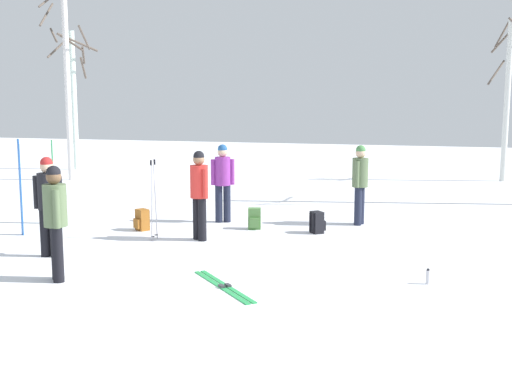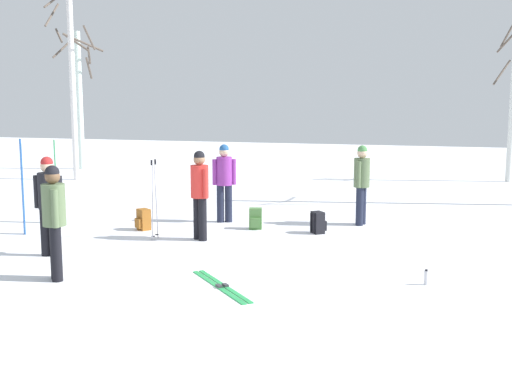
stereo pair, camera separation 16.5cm
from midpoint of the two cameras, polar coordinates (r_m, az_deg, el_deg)
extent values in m
plane|color=white|center=(9.43, -4.18, -7.91)|extent=(60.00, 60.00, 0.00)
cylinder|color=black|center=(9.76, -17.49, -5.23)|extent=(0.16, 0.16, 0.82)
cylinder|color=black|center=(9.58, -17.41, -5.47)|extent=(0.16, 0.16, 0.82)
cylinder|color=#566B47|center=(9.53, -17.64, -1.14)|extent=(0.34, 0.34, 0.62)
sphere|color=brown|center=(9.47, -17.75, 1.37)|extent=(0.22, 0.22, 0.22)
sphere|color=black|center=(9.47, -17.76, 1.73)|extent=(0.21, 0.21, 0.21)
cylinder|color=#566B47|center=(9.74, -17.73, -1.06)|extent=(0.10, 0.10, 0.56)
cylinder|color=#566B47|center=(9.33, -17.53, -1.46)|extent=(0.10, 0.10, 0.56)
cylinder|color=black|center=(11.15, -17.59, -3.57)|extent=(0.16, 0.16, 0.82)
cylinder|color=black|center=(11.23, -18.41, -3.52)|extent=(0.16, 0.16, 0.82)
cylinder|color=black|center=(11.07, -18.17, 0.10)|extent=(0.34, 0.34, 0.62)
sphere|color=beige|center=(11.02, -18.27, 2.27)|extent=(0.22, 0.22, 0.22)
sphere|color=#B22626|center=(11.01, -18.28, 2.58)|extent=(0.21, 0.21, 0.21)
cylinder|color=black|center=(10.97, -17.19, -0.03)|extent=(0.10, 0.10, 0.56)
cylinder|color=black|center=(11.17, -19.12, 0.03)|extent=(0.10, 0.10, 0.56)
cylinder|color=#1E2338|center=(13.64, -2.19, -1.07)|extent=(0.16, 0.16, 0.82)
cylinder|color=#1E2338|center=(13.62, -2.95, -1.08)|extent=(0.16, 0.16, 0.82)
cylinder|color=purple|center=(13.53, -2.59, 1.93)|extent=(0.34, 0.34, 0.62)
sphere|color=beige|center=(13.49, -2.60, 3.71)|extent=(0.22, 0.22, 0.22)
sphere|color=#265999|center=(13.49, -2.60, 3.96)|extent=(0.21, 0.21, 0.21)
cylinder|color=purple|center=(13.56, -1.71, 1.87)|extent=(0.10, 0.10, 0.56)
cylinder|color=purple|center=(13.51, -3.47, 1.83)|extent=(0.10, 0.10, 0.56)
cylinder|color=black|center=(11.98, -5.00, -2.40)|extent=(0.16, 0.16, 0.82)
cylinder|color=black|center=(11.83, -4.54, -2.53)|extent=(0.16, 0.16, 0.82)
cylinder|color=red|center=(11.79, -4.81, 0.97)|extent=(0.34, 0.34, 0.62)
sphere|color=#997051|center=(11.75, -4.84, 3.00)|extent=(0.22, 0.22, 0.22)
sphere|color=black|center=(11.74, -4.84, 3.30)|extent=(0.21, 0.21, 0.21)
cylinder|color=red|center=(11.97, -5.35, 0.98)|extent=(0.10, 0.10, 0.56)
cylinder|color=red|center=(11.62, -4.26, 0.77)|extent=(0.10, 0.10, 0.56)
cylinder|color=#1E2338|center=(13.43, 9.85, -1.33)|extent=(0.16, 0.16, 0.82)
cylinder|color=#1E2338|center=(13.60, 10.10, -1.22)|extent=(0.16, 0.16, 0.82)
cylinder|color=#566B47|center=(13.42, 10.05, 1.76)|extent=(0.34, 0.34, 0.62)
sphere|color=beige|center=(13.37, 10.10, 3.55)|extent=(0.22, 0.22, 0.22)
sphere|color=#4C8C4C|center=(13.37, 10.11, 3.81)|extent=(0.21, 0.21, 0.21)
cylinder|color=#566B47|center=(13.22, 9.75, 1.58)|extent=(0.10, 0.10, 0.56)
cylinder|color=#566B47|center=(13.62, 10.34, 1.76)|extent=(0.10, 0.10, 0.56)
cube|color=green|center=(14.09, -17.59, 0.72)|extent=(0.07, 0.08, 1.73)
cube|color=green|center=(14.00, -17.75, 4.39)|extent=(0.05, 0.05, 0.10)
cube|color=green|center=(14.14, -17.62, 0.75)|extent=(0.07, 0.08, 1.73)
cube|color=green|center=(14.06, -17.78, 4.41)|extent=(0.05, 0.05, 0.10)
cube|color=blue|center=(13.06, -20.31, 0.22)|extent=(0.09, 0.08, 1.82)
cube|color=blue|center=(12.97, -20.52, 4.38)|extent=(0.05, 0.05, 0.10)
cube|color=blue|center=(13.12, -20.36, 0.25)|extent=(0.09, 0.08, 1.82)
cube|color=blue|center=(13.03, -20.57, 4.39)|extent=(0.05, 0.05, 0.10)
cube|color=green|center=(8.98, -3.02, -8.67)|extent=(1.29, 1.31, 0.02)
cube|color=#333338|center=(8.93, -2.89, -8.62)|extent=(0.13, 0.13, 0.03)
cube|color=green|center=(9.02, -2.43, -8.59)|extent=(1.29, 1.31, 0.02)
cube|color=#333338|center=(8.97, -2.30, -8.54)|extent=(0.13, 0.13, 0.03)
cylinder|color=#B2B2BC|center=(12.09, -8.78, -0.88)|extent=(0.02, 0.11, 1.44)
cylinder|color=black|center=(11.99, -8.86, 2.76)|extent=(0.04, 0.04, 0.10)
cylinder|color=black|center=(12.21, -8.71, -3.90)|extent=(0.07, 0.07, 0.01)
cylinder|color=#B2B2BC|center=(11.95, -9.11, -0.99)|extent=(0.02, 0.11, 1.44)
cylinder|color=black|center=(11.85, -9.19, 2.69)|extent=(0.04, 0.04, 0.10)
cylinder|color=black|center=(12.07, -9.04, -4.04)|extent=(0.07, 0.07, 0.01)
cube|color=black|center=(12.56, 6.07, -2.81)|extent=(0.32, 0.33, 0.44)
cube|color=black|center=(12.63, 6.58, -3.05)|extent=(0.17, 0.19, 0.20)
cube|color=black|center=(12.44, 5.76, -2.91)|extent=(0.04, 0.04, 0.37)
cube|color=black|center=(12.56, 5.45, -2.79)|extent=(0.04, 0.04, 0.37)
cube|color=#99591E|center=(13.01, -9.93, -2.50)|extent=(0.33, 0.31, 0.44)
cube|color=#99591E|center=(12.96, -10.43, -2.85)|extent=(0.20, 0.16, 0.20)
cube|color=black|center=(13.12, -9.65, -2.39)|extent=(0.04, 0.04, 0.37)
cube|color=black|center=(13.00, -9.34, -2.49)|extent=(0.04, 0.04, 0.37)
cube|color=#4C7F3F|center=(12.91, 0.32, -2.45)|extent=(0.30, 0.26, 0.44)
cube|color=#4C7F3F|center=(12.79, 0.30, -2.85)|extent=(0.20, 0.11, 0.20)
cube|color=black|center=(13.02, 0.03, -2.36)|extent=(0.04, 0.03, 0.37)
cube|color=black|center=(13.02, 0.66, -2.36)|extent=(0.04, 0.03, 0.37)
cylinder|color=silver|center=(9.40, 15.86, -7.61)|extent=(0.06, 0.06, 0.21)
cylinder|color=black|center=(9.37, 15.88, -6.93)|extent=(0.04, 0.04, 0.02)
cylinder|color=silver|center=(25.28, -15.74, 8.05)|extent=(0.24, 0.24, 5.31)
cylinder|color=brown|center=(24.66, -15.41, 13.10)|extent=(1.04, 1.23, 0.64)
cylinder|color=brown|center=(25.31, -14.91, 12.04)|extent=(0.50, 0.83, 0.62)
cylinder|color=brown|center=(24.95, -15.99, 13.07)|extent=(0.81, 0.52, 0.64)
cylinder|color=brown|center=(25.23, -14.92, 10.94)|extent=(0.40, 0.85, 0.78)
cylinder|color=silver|center=(21.81, -16.34, 10.55)|extent=(0.19, 0.19, 7.22)
cylinder|color=brown|center=(21.81, -17.46, 13.57)|extent=(0.63, 0.59, 0.54)
cylinder|color=brown|center=(22.19, -17.12, 12.53)|extent=(0.33, 0.86, 0.72)
cylinder|color=brown|center=(21.73, -14.87, 13.52)|extent=(0.44, 1.22, 0.69)
cylinder|color=brown|center=(22.18, -18.06, 15.22)|extent=(0.37, 1.22, 0.91)
cylinder|color=brown|center=(22.55, 22.45, 12.87)|extent=(0.78, 0.46, 0.90)
cylinder|color=brown|center=(22.36, 21.87, 10.18)|extent=(0.59, 0.80, 0.85)
cylinder|color=brown|center=(22.41, 22.35, 13.28)|extent=(0.50, 0.58, 0.89)
camera|label=1|loc=(0.08, -89.58, 0.06)|focal=43.50mm
camera|label=2|loc=(0.08, 90.42, -0.06)|focal=43.50mm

